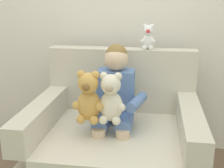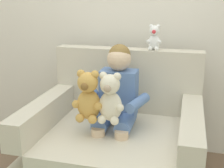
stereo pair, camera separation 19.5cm
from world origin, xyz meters
TOP-DOWN VIEW (x-y plane):
  - armchair at (0.00, 0.04)m, footprint 1.16×0.97m
  - seated_child at (-0.01, 0.08)m, footprint 0.45×0.39m
  - plush_cream at (-0.01, -0.10)m, footprint 0.20×0.16m
  - plush_honey at (-0.15, -0.11)m, footprint 0.20×0.17m
  - plush_white_on_backrest at (0.20, 0.41)m, footprint 0.12×0.09m

SIDE VIEW (x-z plane):
  - armchair at x=0.00m, z-range -0.17..0.76m
  - seated_child at x=-0.01m, z-range 0.22..1.05m
  - plush_cream at x=-0.01m, z-range 0.52..0.86m
  - plush_honey at x=-0.15m, z-range 0.52..0.86m
  - plush_white_on_backrest at x=0.20m, z-range 0.92..1.12m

